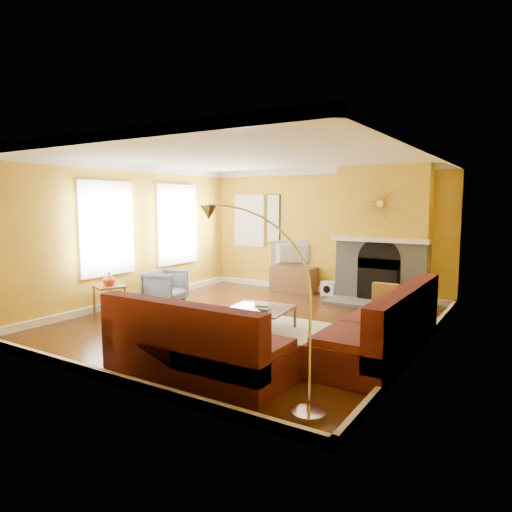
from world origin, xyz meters
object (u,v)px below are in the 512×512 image
Objects in this scene: media_console at (294,279)px; arc_lamp at (260,307)px; side_table at (110,300)px; armchair at (165,287)px; sectional_sofa at (290,315)px; coffee_table at (259,319)px.

arc_lamp reaches higher than media_console.
arc_lamp reaches higher than side_table.
sectional_sofa is at bearing -121.47° from armchair.
media_console is 4.02m from side_table.
side_table is (-0.20, -1.20, -0.07)m from armchair.
side_table is at bearing 180.00° from sectional_sofa.
media_console reaches higher than coffee_table.
sectional_sofa is at bearing -32.01° from coffee_table.
sectional_sofa reaches higher than coffee_table.
sectional_sofa is at bearing 0.00° from side_table.
armchair is (-3.40, 1.20, -0.13)m from sectional_sofa.
armchair is (-1.60, -2.40, 0.05)m from media_console.
armchair is 1.22m from side_table.
sectional_sofa is 1.87m from arc_lamp.
sectional_sofa is 0.98m from coffee_table.
media_console is at bearing 107.88° from coffee_table.
media_console is (-1.00, 3.10, 0.09)m from coffee_table.
arc_lamp is (1.38, -2.20, 0.78)m from coffee_table.
sectional_sofa is 4.03× the size of coffee_table.
coffee_table is 0.48× the size of arc_lamp.
media_console is 1.96× the size of side_table.
sectional_sofa is at bearing 108.74° from arc_lamp.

